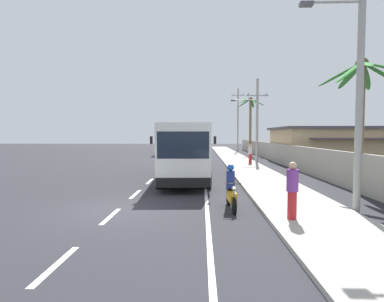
# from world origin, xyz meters

# --- Properties ---
(ground_plane) EXTENTS (160.00, 160.00, 0.00)m
(ground_plane) POSITION_xyz_m (0.00, 0.00, 0.00)
(ground_plane) COLOR #28282D
(sidewalk_kerb) EXTENTS (3.20, 90.00, 0.14)m
(sidewalk_kerb) POSITION_xyz_m (6.80, 10.00, 0.07)
(sidewalk_kerb) COLOR #A8A399
(sidewalk_kerb) RESTS_ON ground
(lane_markings) EXTENTS (3.45, 71.00, 0.01)m
(lane_markings) POSITION_xyz_m (2.03, 14.73, 0.00)
(lane_markings) COLOR white
(lane_markings) RESTS_ON ground
(boundary_wall) EXTENTS (0.24, 60.00, 1.89)m
(boundary_wall) POSITION_xyz_m (10.60, 14.00, 0.95)
(boundary_wall) COLOR #9E998E
(boundary_wall) RESTS_ON ground
(coach_bus_foreground) EXTENTS (3.45, 12.47, 3.61)m
(coach_bus_foreground) POSITION_xyz_m (1.94, 8.78, 1.88)
(coach_bus_foreground) COLOR white
(coach_bus_foreground) RESTS_ON ground
(coach_bus_far_lane) EXTENTS (3.16, 10.70, 3.68)m
(coach_bus_far_lane) POSITION_xyz_m (-1.66, 32.98, 1.91)
(coach_bus_far_lane) COLOR red
(coach_bus_far_lane) RESTS_ON ground
(motorcycle_beside_bus) EXTENTS (0.56, 1.96, 1.65)m
(motorcycle_beside_bus) POSITION_xyz_m (3.48, 16.79, 0.67)
(motorcycle_beside_bus) COLOR black
(motorcycle_beside_bus) RESTS_ON ground
(motorcycle_trailing) EXTENTS (0.56, 1.96, 1.67)m
(motorcycle_trailing) POSITION_xyz_m (4.19, 0.19, 0.68)
(motorcycle_trailing) COLOR black
(motorcycle_trailing) RESTS_ON ground
(pedestrian_near_kerb) EXTENTS (0.36, 0.36, 1.80)m
(pedestrian_near_kerb) POSITION_xyz_m (5.91, -1.56, 1.09)
(pedestrian_near_kerb) COLOR red
(pedestrian_near_kerb) RESTS_ON sidewalk_kerb
(pedestrian_midwalk) EXTENTS (0.36, 0.36, 1.79)m
(pedestrian_midwalk) POSITION_xyz_m (7.48, 16.30, 1.08)
(pedestrian_midwalk) COLOR red
(pedestrian_midwalk) RESTS_ON sidewalk_kerb
(utility_pole_nearest) EXTENTS (3.07, 0.24, 9.40)m
(utility_pole_nearest) POSITION_xyz_m (8.48, -0.27, 4.98)
(utility_pole_nearest) COLOR #9E9E99
(utility_pole_nearest) RESTS_ON ground
(utility_pole_mid) EXTENTS (3.56, 0.24, 8.09)m
(utility_pole_mid) POSITION_xyz_m (8.27, 18.02, 4.32)
(utility_pole_mid) COLOR #9E9E99
(utility_pole_mid) RESTS_ON ground
(utility_pole_far) EXTENTS (2.00, 0.24, 9.94)m
(utility_pole_far) POSITION_xyz_m (8.72, 36.31, 5.17)
(utility_pole_far) COLOR #9E9E99
(utility_pole_far) RESTS_ON ground
(palm_nearest) EXTENTS (3.56, 3.59, 7.79)m
(palm_nearest) POSITION_xyz_m (9.59, 29.57, 5.29)
(palm_nearest) COLOR brown
(palm_nearest) RESTS_ON ground
(palm_second) EXTENTS (3.60, 3.90, 6.33)m
(palm_second) POSITION_xyz_m (10.47, 3.33, 4.43)
(palm_second) COLOR brown
(palm_second) RESTS_ON ground
(roadside_building) EXTENTS (10.92, 9.06, 3.52)m
(roadside_building) POSITION_xyz_m (15.91, 19.01, 1.77)
(roadside_building) COLOR tan
(roadside_building) RESTS_ON ground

